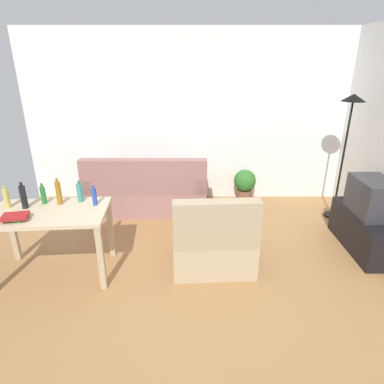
{
  "coord_description": "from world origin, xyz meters",
  "views": [
    {
      "loc": [
        0.09,
        -3.12,
        2.21
      ],
      "look_at": [
        0.1,
        0.5,
        0.75
      ],
      "focal_mm": 30.4,
      "sensor_mm": 36.0,
      "label": 1
    }
  ],
  "objects_px": {
    "torchiere_lamp": "(348,124)",
    "potted_plant": "(243,184)",
    "bottle_dark": "(22,197)",
    "bottle_blue": "(93,196)",
    "couch": "(146,192)",
    "bottle_squat": "(5,198)",
    "bottle_amber": "(57,193)",
    "tv_stand": "(364,231)",
    "bottle_tall": "(78,193)",
    "book_stack": "(14,217)",
    "armchair": "(212,239)",
    "bottle_green": "(42,195)",
    "tv": "(371,197)",
    "desk": "(48,221)"
  },
  "relations": [
    {
      "from": "couch",
      "to": "bottle_dark",
      "type": "relative_size",
      "value": 6.32
    },
    {
      "from": "tv",
      "to": "potted_plant",
      "type": "height_order",
      "value": "tv"
    },
    {
      "from": "tv_stand",
      "to": "tv",
      "type": "height_order",
      "value": "tv"
    },
    {
      "from": "torchiere_lamp",
      "to": "bottle_dark",
      "type": "height_order",
      "value": "torchiere_lamp"
    },
    {
      "from": "bottle_dark",
      "to": "book_stack",
      "type": "bearing_deg",
      "value": -82.07
    },
    {
      "from": "armchair",
      "to": "bottle_tall",
      "type": "relative_size",
      "value": 3.87
    },
    {
      "from": "bottle_amber",
      "to": "bottle_tall",
      "type": "bearing_deg",
      "value": 19.69
    },
    {
      "from": "tv_stand",
      "to": "bottle_squat",
      "type": "relative_size",
      "value": 4.4
    },
    {
      "from": "tv_stand",
      "to": "bottle_green",
      "type": "distance_m",
      "value": 3.85
    },
    {
      "from": "bottle_green",
      "to": "bottle_tall",
      "type": "height_order",
      "value": "bottle_tall"
    },
    {
      "from": "tv",
      "to": "desk",
      "type": "distance_m",
      "value": 3.71
    },
    {
      "from": "tv_stand",
      "to": "bottle_tall",
      "type": "relative_size",
      "value": 4.5
    },
    {
      "from": "desk",
      "to": "bottle_dark",
      "type": "bearing_deg",
      "value": 158.81
    },
    {
      "from": "bottle_dark",
      "to": "bottle_blue",
      "type": "bearing_deg",
      "value": 6.24
    },
    {
      "from": "tv",
      "to": "bottle_green",
      "type": "bearing_deg",
      "value": 94.78
    },
    {
      "from": "bottle_tall",
      "to": "tv",
      "type": "bearing_deg",
      "value": 4.36
    },
    {
      "from": "tv",
      "to": "bottle_tall",
      "type": "height_order",
      "value": "bottle_tall"
    },
    {
      "from": "bottle_green",
      "to": "book_stack",
      "type": "distance_m",
      "value": 0.42
    },
    {
      "from": "couch",
      "to": "bottle_squat",
      "type": "xyz_separation_m",
      "value": [
        -1.26,
        -1.56,
        0.56
      ]
    },
    {
      "from": "torchiere_lamp",
      "to": "potted_plant",
      "type": "distance_m",
      "value": 1.77
    },
    {
      "from": "bottle_dark",
      "to": "bottle_amber",
      "type": "height_order",
      "value": "bottle_amber"
    },
    {
      "from": "couch",
      "to": "armchair",
      "type": "distance_m",
      "value": 1.75
    },
    {
      "from": "couch",
      "to": "torchiere_lamp",
      "type": "relative_size",
      "value": 1.01
    },
    {
      "from": "desk",
      "to": "tv",
      "type": "bearing_deg",
      "value": 3.76
    },
    {
      "from": "torchiere_lamp",
      "to": "bottle_tall",
      "type": "relative_size",
      "value": 7.41
    },
    {
      "from": "desk",
      "to": "bottle_dark",
      "type": "height_order",
      "value": "bottle_dark"
    },
    {
      "from": "book_stack",
      "to": "potted_plant",
      "type": "bearing_deg",
      "value": 39.69
    },
    {
      "from": "couch",
      "to": "tv_stand",
      "type": "bearing_deg",
      "value": 158.47
    },
    {
      "from": "tv",
      "to": "desk",
      "type": "xyz_separation_m",
      "value": [
        -3.67,
        -0.52,
        -0.05
      ]
    },
    {
      "from": "tv_stand",
      "to": "bottle_dark",
      "type": "height_order",
      "value": "bottle_dark"
    },
    {
      "from": "tv",
      "to": "bottle_amber",
      "type": "height_order",
      "value": "bottle_amber"
    },
    {
      "from": "tv",
      "to": "desk",
      "type": "height_order",
      "value": "tv"
    },
    {
      "from": "bottle_tall",
      "to": "bottle_blue",
      "type": "distance_m",
      "value": 0.21
    },
    {
      "from": "potted_plant",
      "to": "bottle_amber",
      "type": "height_order",
      "value": "bottle_amber"
    },
    {
      "from": "bottle_amber",
      "to": "torchiere_lamp",
      "type": "bearing_deg",
      "value": 19.08
    },
    {
      "from": "couch",
      "to": "book_stack",
      "type": "xyz_separation_m",
      "value": [
        -1.04,
        -1.85,
        0.49
      ]
    },
    {
      "from": "tv",
      "to": "book_stack",
      "type": "distance_m",
      "value": 3.97
    },
    {
      "from": "armchair",
      "to": "bottle_blue",
      "type": "height_order",
      "value": "bottle_blue"
    },
    {
      "from": "tv",
      "to": "bottle_green",
      "type": "distance_m",
      "value": 3.8
    },
    {
      "from": "armchair",
      "to": "bottle_dark",
      "type": "height_order",
      "value": "bottle_dark"
    },
    {
      "from": "desk",
      "to": "armchair",
      "type": "height_order",
      "value": "armchair"
    },
    {
      "from": "couch",
      "to": "bottle_green",
      "type": "bearing_deg",
      "value": 57.48
    },
    {
      "from": "bottle_dark",
      "to": "armchair",
      "type": "bearing_deg",
      "value": 2.51
    },
    {
      "from": "tv",
      "to": "bottle_blue",
      "type": "xyz_separation_m",
      "value": [
        -3.22,
        -0.36,
        0.16
      ]
    },
    {
      "from": "book_stack",
      "to": "bottle_blue",
      "type": "bearing_deg",
      "value": 28.07
    },
    {
      "from": "couch",
      "to": "bottle_amber",
      "type": "distance_m",
      "value": 1.74
    },
    {
      "from": "bottle_green",
      "to": "tv_stand",
      "type": "bearing_deg",
      "value": 4.79
    },
    {
      "from": "torchiere_lamp",
      "to": "bottle_blue",
      "type": "height_order",
      "value": "torchiere_lamp"
    },
    {
      "from": "desk",
      "to": "bottle_blue",
      "type": "relative_size",
      "value": 5.44
    },
    {
      "from": "torchiere_lamp",
      "to": "book_stack",
      "type": "relative_size",
      "value": 6.8
    }
  ]
}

